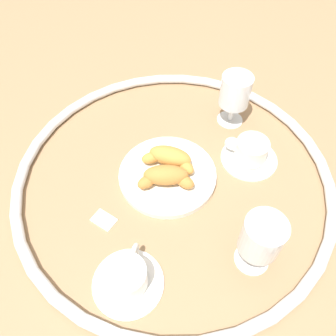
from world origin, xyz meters
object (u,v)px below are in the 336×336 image
Objects in this scene: croissant_small at (166,177)px; juice_glass_left at (261,238)px; croissant_large at (170,158)px; coffee_cup_near at (127,278)px; juice_glass_right at (235,92)px; sugar_packet at (104,220)px; coffee_cup_far at (250,152)px; pastry_plate at (168,173)px.

juice_glass_left reaches higher than croissant_small.
coffee_cup_near is (-0.00, 0.29, -0.01)m from croissant_large.
juice_glass_right is 2.80× the size of sugar_packet.
croissant_small and coffee_cup_far have the same top height.
croissant_large and coffee_cup_far have the same top height.
juice_glass_right is at bearing -118.86° from croissant_large.
juice_glass_left is 1.00× the size of juice_glass_right.
sugar_packet is (0.10, 0.12, -0.03)m from croissant_small.
croissant_small and coffee_cup_near have the same top height.
coffee_cup_near is 0.40m from coffee_cup_far.
juice_glass_right is at bearing -102.62° from coffee_cup_near.
sugar_packet is (0.10, 0.15, -0.01)m from pastry_plate.
croissant_small reaches higher than sugar_packet.
coffee_cup_far is at bearing -149.43° from pastry_plate.
croissant_small is 0.28m from juice_glass_right.
juice_glass_right reaches higher than croissant_small.
pastry_plate is 0.18m from sugar_packet.
sugar_packet is at bearing 61.36° from juice_glass_right.
coffee_cup_far is 2.72× the size of sugar_packet.
juice_glass_right is at bearing -115.56° from pastry_plate.
coffee_cup_near is 0.15m from sugar_packet.
croissant_small is 0.97× the size of coffee_cup_near.
pastry_plate is 4.54× the size of sugar_packet.
croissant_small is 2.63× the size of sugar_packet.
pastry_plate is at bearing 97.11° from croissant_large.
croissant_small reaches higher than pastry_plate.
coffee_cup_far is at bearing -141.94° from croissant_small.
coffee_cup_near is 0.25m from juice_glass_left.
juice_glass_left reaches higher than croissant_large.
croissant_large is 0.19m from coffee_cup_far.
juice_glass_left is 0.33m from sugar_packet.
croissant_small is at bearing 38.06° from coffee_cup_far.
pastry_plate is 1.67× the size of coffee_cup_near.
croissant_small is at bearing -112.82° from sugar_packet.
coffee_cup_far is 0.97× the size of juice_glass_right.
pastry_plate is at bearing 30.57° from coffee_cup_far.
coffee_cup_far is at bearing -119.70° from sugar_packet.
coffee_cup_far is (-0.17, -0.13, -0.01)m from croissant_small.
croissant_large is at bearing 23.93° from coffee_cup_far.
coffee_cup_far is at bearing -156.07° from croissant_large.
pastry_plate is 1.72× the size of croissant_small.
coffee_cup_far is (-0.18, -0.36, 0.00)m from coffee_cup_near.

